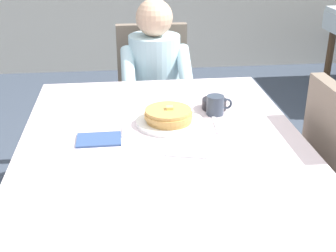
{
  "coord_description": "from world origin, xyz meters",
  "views": [
    {
      "loc": [
        -0.15,
        -1.51,
        1.51
      ],
      "look_at": [
        0.02,
        0.06,
        0.79
      ],
      "focal_mm": 48.0,
      "sensor_mm": 36.0,
      "label": 1
    }
  ],
  "objects_px": {
    "fork_left_of_plate": "(124,127)",
    "knife_right_of_plate": "(215,123)",
    "diner_person": "(155,78)",
    "plate_breakfast": "(170,122)",
    "breakfast_stack": "(169,115)",
    "bowl_butter": "(214,104)",
    "spoon_near_edge": "(186,156)",
    "chair_diner": "(153,91)",
    "cup_coffee": "(216,105)",
    "dining_table_main": "(164,165)"
  },
  "relations": [
    {
      "from": "chair_diner",
      "to": "bowl_butter",
      "type": "bearing_deg",
      "value": 103.95
    },
    {
      "from": "chair_diner",
      "to": "fork_left_of_plate",
      "type": "xyz_separation_m",
      "value": [
        -0.2,
        -1.0,
        0.21
      ]
    },
    {
      "from": "breakfast_stack",
      "to": "cup_coffee",
      "type": "bearing_deg",
      "value": 21.54
    },
    {
      "from": "dining_table_main",
      "to": "cup_coffee",
      "type": "distance_m",
      "value": 0.39
    },
    {
      "from": "breakfast_stack",
      "to": "bowl_butter",
      "type": "bearing_deg",
      "value": 33.62
    },
    {
      "from": "dining_table_main",
      "to": "cup_coffee",
      "type": "height_order",
      "value": "cup_coffee"
    },
    {
      "from": "diner_person",
      "to": "chair_diner",
      "type": "bearing_deg",
      "value": -90.0
    },
    {
      "from": "cup_coffee",
      "to": "spoon_near_edge",
      "type": "distance_m",
      "value": 0.42
    },
    {
      "from": "dining_table_main",
      "to": "bowl_butter",
      "type": "relative_size",
      "value": 13.85
    },
    {
      "from": "dining_table_main",
      "to": "knife_right_of_plate",
      "type": "bearing_deg",
      "value": 35.54
    },
    {
      "from": "bowl_butter",
      "to": "knife_right_of_plate",
      "type": "relative_size",
      "value": 0.55
    },
    {
      "from": "diner_person",
      "to": "fork_left_of_plate",
      "type": "bearing_deg",
      "value": 76.84
    },
    {
      "from": "breakfast_stack",
      "to": "cup_coffee",
      "type": "xyz_separation_m",
      "value": [
        0.22,
        0.09,
        0.0
      ]
    },
    {
      "from": "bowl_butter",
      "to": "spoon_near_edge",
      "type": "height_order",
      "value": "bowl_butter"
    },
    {
      "from": "diner_person",
      "to": "spoon_near_edge",
      "type": "height_order",
      "value": "diner_person"
    },
    {
      "from": "fork_left_of_plate",
      "to": "dining_table_main",
      "type": "bearing_deg",
      "value": -135.51
    },
    {
      "from": "diner_person",
      "to": "bowl_butter",
      "type": "relative_size",
      "value": 10.18
    },
    {
      "from": "plate_breakfast",
      "to": "bowl_butter",
      "type": "height_order",
      "value": "bowl_butter"
    },
    {
      "from": "diner_person",
      "to": "spoon_near_edge",
      "type": "relative_size",
      "value": 7.47
    },
    {
      "from": "knife_right_of_plate",
      "to": "plate_breakfast",
      "type": "bearing_deg",
      "value": 88.06
    },
    {
      "from": "chair_diner",
      "to": "bowl_butter",
      "type": "relative_size",
      "value": 8.45
    },
    {
      "from": "chair_diner",
      "to": "breakfast_stack",
      "type": "xyz_separation_m",
      "value": [
        -0.01,
        -0.99,
        0.25
      ]
    },
    {
      "from": "plate_breakfast",
      "to": "breakfast_stack",
      "type": "height_order",
      "value": "breakfast_stack"
    },
    {
      "from": "cup_coffee",
      "to": "knife_right_of_plate",
      "type": "height_order",
      "value": "cup_coffee"
    },
    {
      "from": "plate_breakfast",
      "to": "dining_table_main",
      "type": "bearing_deg",
      "value": -102.89
    },
    {
      "from": "dining_table_main",
      "to": "chair_diner",
      "type": "distance_m",
      "value": 1.18
    },
    {
      "from": "chair_diner",
      "to": "fork_left_of_plate",
      "type": "bearing_deg",
      "value": 78.83
    },
    {
      "from": "fork_left_of_plate",
      "to": "knife_right_of_plate",
      "type": "relative_size",
      "value": 0.9
    },
    {
      "from": "diner_person",
      "to": "plate_breakfast",
      "type": "xyz_separation_m",
      "value": [
        -0.01,
        -0.83,
        0.08
      ]
    },
    {
      "from": "dining_table_main",
      "to": "breakfast_stack",
      "type": "xyz_separation_m",
      "value": [
        0.04,
        0.18,
        0.13
      ]
    },
    {
      "from": "breakfast_stack",
      "to": "spoon_near_edge",
      "type": "bearing_deg",
      "value": -84.05
    },
    {
      "from": "diner_person",
      "to": "breakfast_stack",
      "type": "relative_size",
      "value": 5.64
    },
    {
      "from": "plate_breakfast",
      "to": "chair_diner",
      "type": "bearing_deg",
      "value": 89.53
    },
    {
      "from": "plate_breakfast",
      "to": "breakfast_stack",
      "type": "bearing_deg",
      "value": -134.3
    },
    {
      "from": "chair_diner",
      "to": "bowl_butter",
      "type": "height_order",
      "value": "chair_diner"
    },
    {
      "from": "diner_person",
      "to": "plate_breakfast",
      "type": "relative_size",
      "value": 4.0
    },
    {
      "from": "bowl_butter",
      "to": "fork_left_of_plate",
      "type": "relative_size",
      "value": 0.61
    },
    {
      "from": "dining_table_main",
      "to": "cup_coffee",
      "type": "relative_size",
      "value": 13.49
    },
    {
      "from": "plate_breakfast",
      "to": "spoon_near_edge",
      "type": "distance_m",
      "value": 0.29
    },
    {
      "from": "cup_coffee",
      "to": "fork_left_of_plate",
      "type": "xyz_separation_m",
      "value": [
        -0.4,
        -0.1,
        -0.04
      ]
    },
    {
      "from": "plate_breakfast",
      "to": "cup_coffee",
      "type": "bearing_deg",
      "value": 20.78
    },
    {
      "from": "chair_diner",
      "to": "diner_person",
      "type": "bearing_deg",
      "value": 90.0
    },
    {
      "from": "spoon_near_edge",
      "to": "dining_table_main",
      "type": "bearing_deg",
      "value": 136.67
    },
    {
      "from": "dining_table_main",
      "to": "plate_breakfast",
      "type": "relative_size",
      "value": 5.44
    },
    {
      "from": "bowl_butter",
      "to": "dining_table_main",
      "type": "bearing_deg",
      "value": -128.31
    },
    {
      "from": "bowl_butter",
      "to": "fork_left_of_plate",
      "type": "distance_m",
      "value": 0.44
    },
    {
      "from": "chair_diner",
      "to": "plate_breakfast",
      "type": "height_order",
      "value": "chair_diner"
    },
    {
      "from": "fork_left_of_plate",
      "to": "spoon_near_edge",
      "type": "relative_size",
      "value": 1.2
    },
    {
      "from": "plate_breakfast",
      "to": "fork_left_of_plate",
      "type": "xyz_separation_m",
      "value": [
        -0.19,
        -0.02,
        -0.01
      ]
    },
    {
      "from": "dining_table_main",
      "to": "knife_right_of_plate",
      "type": "relative_size",
      "value": 7.62
    }
  ]
}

